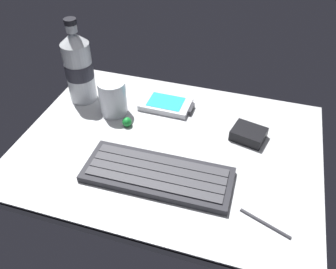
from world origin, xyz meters
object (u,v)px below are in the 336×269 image
object	(u,v)px
handheld_device	(166,104)
trackball_mouse	(127,122)
juice_cup	(113,99)
water_bottle	(79,67)
charger_block	(248,134)
keyboard	(158,174)
stylus_pen	(265,223)

from	to	relation	value
handheld_device	trackball_mouse	world-z (taller)	trackball_mouse
juice_cup	water_bottle	distance (cm)	11.35
handheld_device	charger_block	world-z (taller)	charger_block
keyboard	water_bottle	size ratio (longest dim) A/B	1.40
charger_block	juice_cup	bearing A→B (deg)	179.82
handheld_device	stylus_pen	distance (cm)	38.20
juice_cup	stylus_pen	xyz separation A→B (cm)	(37.69, -21.76, -3.56)
handheld_device	keyboard	bearing A→B (deg)	-76.98
juice_cup	charger_block	xyz separation A→B (cm)	(31.92, -0.10, -2.71)
keyboard	stylus_pen	bearing A→B (deg)	-12.78
charger_block	trackball_mouse	bearing A→B (deg)	-172.14
keyboard	stylus_pen	distance (cm)	21.68
charger_block	stylus_pen	bearing A→B (deg)	-75.09
charger_block	trackball_mouse	distance (cm)	27.34
charger_block	stylus_pen	distance (cm)	22.43
trackball_mouse	charger_block	bearing A→B (deg)	7.86
water_bottle	juice_cup	bearing A→B (deg)	-17.81
handheld_device	juice_cup	distance (cm)	13.09
keyboard	handheld_device	xyz separation A→B (cm)	(-5.28, 22.81, -0.08)
stylus_pen	handheld_device	bearing A→B (deg)	154.87
juice_cup	keyboard	bearing A→B (deg)	-45.70
handheld_device	charger_block	bearing A→B (deg)	-16.06
keyboard	water_bottle	xyz separation A→B (cm)	(-26.21, 20.07, 8.20)
keyboard	water_bottle	bearing A→B (deg)	142.56
keyboard	handheld_device	bearing A→B (deg)	103.02
juice_cup	charger_block	distance (cm)	32.04
keyboard	charger_block	size ratio (longest dim) A/B	4.17
water_bottle	stylus_pen	world-z (taller)	water_bottle
keyboard	stylus_pen	world-z (taller)	keyboard
juice_cup	stylus_pen	world-z (taller)	juice_cup
water_bottle	charger_block	distance (cm)	42.43
handheld_device	water_bottle	xyz separation A→B (cm)	(-20.94, -2.74, 8.28)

